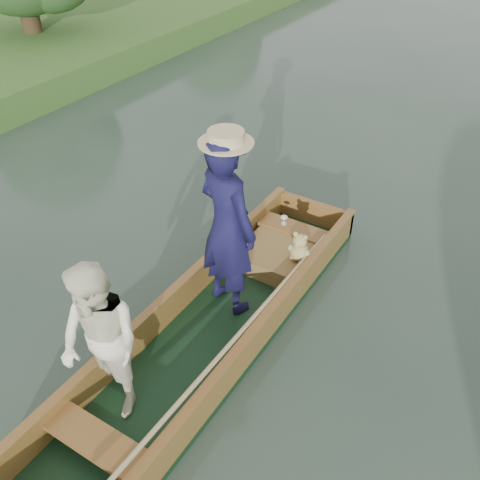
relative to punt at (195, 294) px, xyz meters
The scene contains 2 objects.
ground 0.67m from the punt, 27.77° to the left, with size 120.00×120.00×0.00m, color #283D30.
punt is the anchor object (origin of this frame).
Camera 1 is at (2.31, -3.12, 4.21)m, focal length 40.00 mm.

